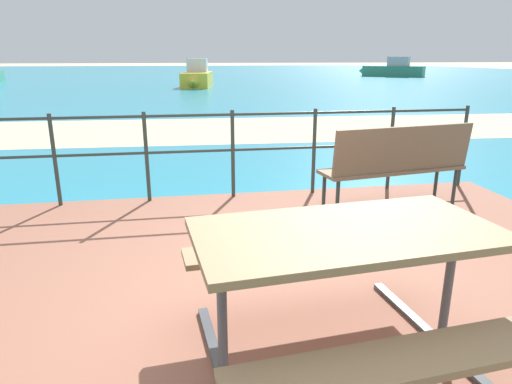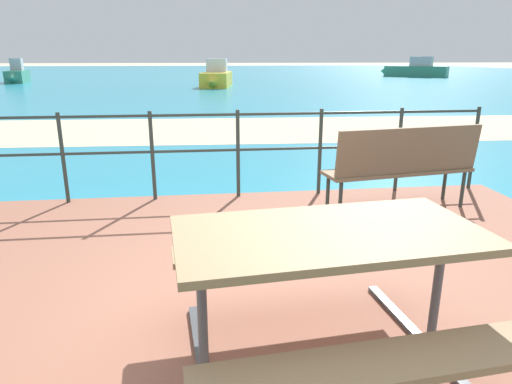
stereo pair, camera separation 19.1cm
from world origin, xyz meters
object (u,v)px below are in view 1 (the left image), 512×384
Objects in this scene: boat_far at (197,77)px; picnic_table at (345,264)px; park_bench at (398,161)px; boat_near at (393,70)px.

picnic_table is at bearing 7.71° from boat_far.
boat_far is at bearing 83.74° from picnic_table.
boat_near reaches higher than park_bench.
boat_near reaches higher than boat_far.
boat_far is (0.36, 24.55, -0.13)m from picnic_table.
picnic_table is at bearing 48.86° from park_bench.
boat_far reaches higher than park_bench.
boat_far is (-17.09, -10.70, -0.06)m from boat_near.
park_bench is 36.53m from boat_near.
park_bench is (1.49, 2.40, -0.06)m from picnic_table.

